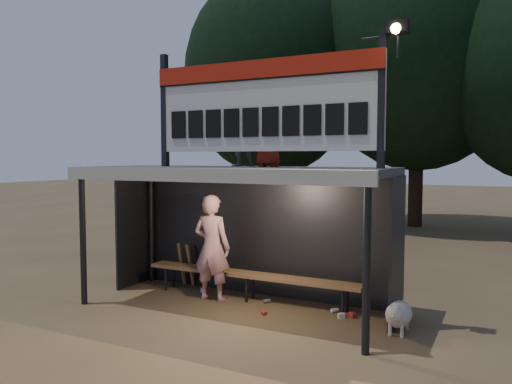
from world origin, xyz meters
TOP-DOWN VIEW (x-y plane):
  - ground at (0.00, 0.00)m, footprint 80.00×80.00m
  - player at (-0.59, 0.27)m, footprint 0.69×0.47m
  - child_a at (-0.13, 0.44)m, footprint 0.62×0.61m
  - child_b at (0.44, 0.38)m, footprint 0.56×0.39m
  - dugout_shelter at (0.00, 0.24)m, footprint 5.10×2.08m
  - scoreboard_assembly at (0.56, -0.01)m, footprint 4.10×0.27m
  - bench at (0.00, 0.55)m, footprint 4.00×0.35m
  - tree_left at (-4.00, 10.00)m, footprint 6.46×6.46m
  - tree_mid at (1.00, 11.50)m, footprint 7.22×7.22m
  - dog at (2.62, 0.04)m, footprint 0.36×0.81m
  - bats at (-1.42, 0.82)m, footprint 0.47×0.32m
  - litter at (0.84, 0.40)m, footprint 2.95×0.77m

SIDE VIEW (x-z plane):
  - ground at x=0.00m, z-range 0.00..0.00m
  - litter at x=0.84m, z-range 0.00..0.08m
  - dog at x=2.62m, z-range 0.03..0.53m
  - bats at x=-1.42m, z-range 0.01..0.85m
  - bench at x=0.00m, z-range 0.19..0.67m
  - player at x=-0.59m, z-range 0.00..1.84m
  - dugout_shelter at x=0.00m, z-range 0.69..3.01m
  - child_a at x=-0.13m, z-range 2.32..3.33m
  - child_b at x=0.44m, z-range 2.32..3.41m
  - scoreboard_assembly at x=0.56m, z-range 2.33..4.32m
  - tree_left at x=-4.00m, z-range 0.88..10.15m
  - tree_mid at x=1.00m, z-range 0.99..11.34m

